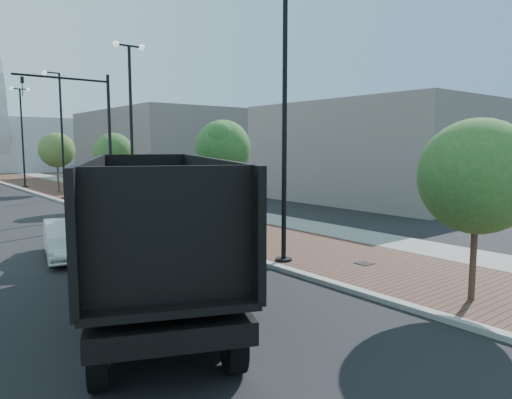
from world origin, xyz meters
TOP-DOWN VIEW (x-y plane):
  - sidewalk at (3.50, 40.00)m, footprint 7.00×140.00m
  - concrete_strip at (6.20, 40.00)m, footprint 2.40×140.00m
  - curb at (0.00, 40.00)m, footprint 0.30×140.00m
  - dump_truck at (-3.29, 12.20)m, footprint 7.94×13.67m
  - white_sedan at (-4.83, 15.57)m, footprint 2.26×4.32m
  - pedestrian at (4.47, 22.54)m, footprint 0.74×0.52m
  - streetlight_1 at (0.49, 10.00)m, footprint 1.44×0.56m
  - streetlight_2 at (0.60, 22.00)m, footprint 1.72×0.56m
  - streetlight_3 at (0.49, 34.00)m, footprint 1.44×0.56m
  - streetlight_4 at (0.60, 46.00)m, footprint 1.72×0.56m
  - traffic_mast at (-0.30, 25.00)m, footprint 5.09×0.20m
  - tree_0 at (1.65, 4.02)m, footprint 2.87×2.87m
  - tree_1 at (1.65, 15.02)m, footprint 2.39×2.35m
  - tree_2 at (1.65, 27.02)m, footprint 2.51×2.49m
  - tree_3 at (1.65, 39.02)m, footprint 2.86×2.86m
  - commercial_block_ne at (16.00, 50.00)m, footprint 12.00×22.00m
  - commercial_block_e at (18.00, 20.00)m, footprint 10.00×16.00m
  - utility_cover_1 at (2.40, 8.00)m, footprint 0.50×0.50m
  - utility_cover_2 at (2.40, 19.00)m, footprint 0.50×0.50m

SIDE VIEW (x-z plane):
  - sidewalk at x=3.50m, z-range 0.00..0.12m
  - concrete_strip at x=6.20m, z-range 0.00..0.13m
  - curb at x=0.00m, z-range 0.00..0.14m
  - utility_cover_1 at x=2.40m, z-range 0.12..0.14m
  - utility_cover_2 at x=2.40m, z-range 0.12..0.14m
  - white_sedan at x=-4.83m, z-range 0.00..1.36m
  - pedestrian at x=4.47m, z-range 0.00..1.91m
  - dump_truck at x=-3.29m, z-range -0.29..3.42m
  - tree_0 at x=1.65m, z-range 0.90..5.60m
  - commercial_block_e at x=18.00m, z-range 0.00..7.00m
  - tree_2 at x=1.65m, z-range 1.14..5.92m
  - tree_3 at x=1.65m, z-range 1.09..6.14m
  - tree_1 at x=1.65m, z-range 1.36..6.46m
  - commercial_block_ne at x=16.00m, z-range 0.00..8.00m
  - streetlight_1 at x=0.49m, z-range -0.26..8.95m
  - streetlight_3 at x=0.49m, z-range -0.26..8.95m
  - streetlight_2 at x=0.60m, z-range 0.18..9.46m
  - streetlight_4 at x=0.60m, z-range 0.18..9.46m
  - traffic_mast at x=-0.30m, z-range 0.98..8.98m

